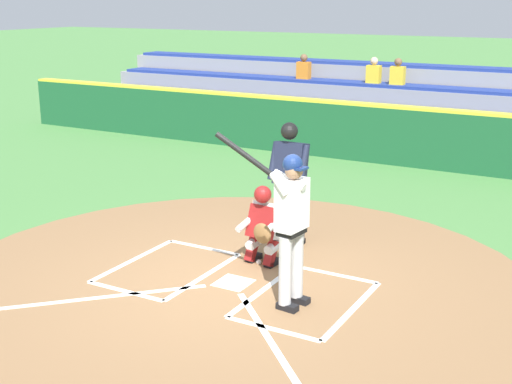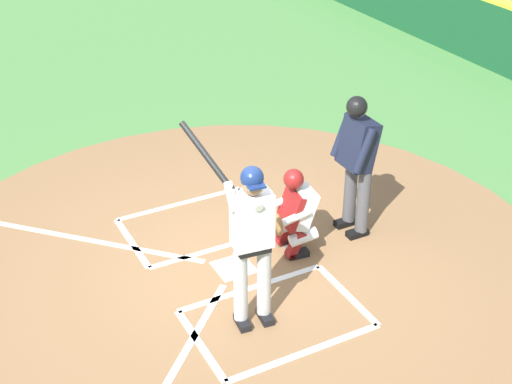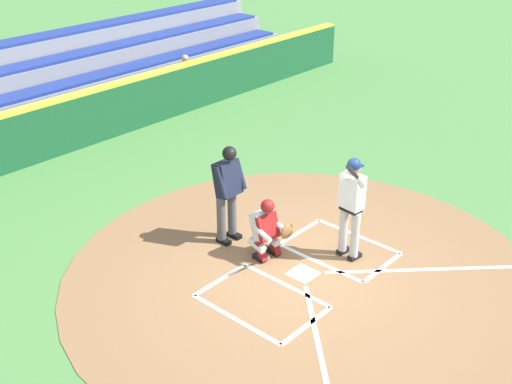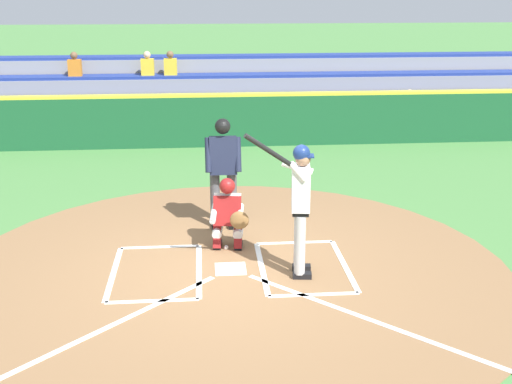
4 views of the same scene
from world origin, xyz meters
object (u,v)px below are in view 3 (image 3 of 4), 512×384
object	(u,v)px
batter	(352,201)
baseball	(268,257)
catcher	(267,227)
plate_umpire	(228,187)

from	to	relation	value
batter	baseball	world-z (taller)	batter
batter	baseball	bearing A→B (deg)	-45.61
catcher	plate_umpire	size ratio (longest dim) A/B	0.61
batter	plate_umpire	distance (m)	2.17
plate_umpire	baseball	distance (m)	1.41
batter	catcher	distance (m)	1.50
batter	plate_umpire	world-z (taller)	batter
catcher	baseball	size ratio (longest dim) A/B	15.27
catcher	baseball	bearing A→B (deg)	56.18
batter	catcher	bearing A→B (deg)	-48.69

